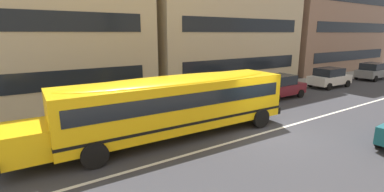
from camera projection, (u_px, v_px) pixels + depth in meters
ground_plane at (266, 132)px, 12.60m from camera, size 400.00×400.00×0.00m
sidewalk_far at (185, 101)px, 18.34m from camera, size 120.00×3.00×0.01m
lane_centreline at (266, 132)px, 12.60m from camera, size 110.00×0.16×0.01m
school_bus at (174, 102)px, 11.76m from camera, size 12.08×3.07×2.69m
parked_car_white_mid_block at (329, 77)px, 22.98m from camera, size 3.96×2.00×1.64m
parked_car_maroon_beside_sign at (279, 86)px, 19.12m from camera, size 3.91×1.91×1.64m
parked_car_grey_end_of_row at (372, 71)px, 26.80m from camera, size 3.95×1.97×1.64m
apartment_block_far_left at (20, 0)px, 17.92m from camera, size 14.63×10.96×13.30m
apartment_block_far_centre at (201, 11)px, 26.90m from camera, size 14.62×12.79×13.30m
apartment_block_far_right at (309, 4)px, 35.70m from camera, size 17.82×12.61×16.50m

